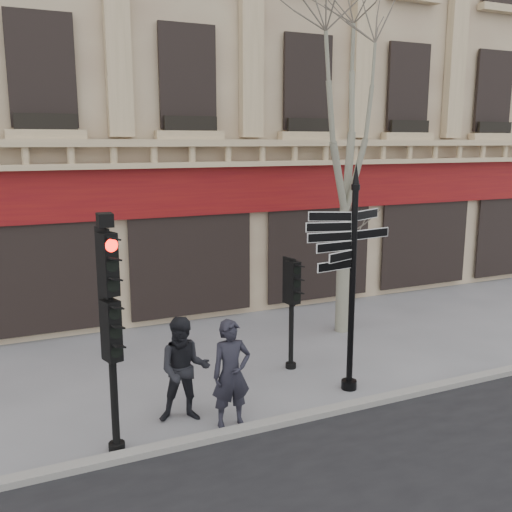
{
  "coord_description": "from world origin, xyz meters",
  "views": [
    {
      "loc": [
        -4.65,
        -9.62,
        4.88
      ],
      "look_at": [
        -0.02,
        0.6,
        2.63
      ],
      "focal_mm": 40.0,
      "sensor_mm": 36.0,
      "label": 1
    }
  ],
  "objects_px": {
    "plane_tree": "(348,111)",
    "pedestrian_b": "(184,370)",
    "traffic_signal_main": "(109,305)",
    "fingerpost": "(354,241)",
    "pedestrian_a": "(231,374)",
    "traffic_signal_secondary": "(292,294)"
  },
  "relations": [
    {
      "from": "plane_tree",
      "to": "pedestrian_a",
      "type": "relative_size",
      "value": 4.18
    },
    {
      "from": "plane_tree",
      "to": "pedestrian_b",
      "type": "relative_size",
      "value": 4.22
    },
    {
      "from": "traffic_signal_main",
      "to": "pedestrian_b",
      "type": "height_order",
      "value": "traffic_signal_main"
    },
    {
      "from": "pedestrian_a",
      "to": "pedestrian_b",
      "type": "distance_m",
      "value": 0.86
    },
    {
      "from": "traffic_signal_main",
      "to": "pedestrian_b",
      "type": "bearing_deg",
      "value": 6.18
    },
    {
      "from": "plane_tree",
      "to": "pedestrian_a",
      "type": "distance_m",
      "value": 7.4
    },
    {
      "from": "traffic_signal_secondary",
      "to": "plane_tree",
      "type": "xyz_separation_m",
      "value": [
        2.38,
        1.68,
        3.94
      ]
    },
    {
      "from": "traffic_signal_main",
      "to": "traffic_signal_secondary",
      "type": "bearing_deg",
      "value": 7.81
    },
    {
      "from": "fingerpost",
      "to": "pedestrian_a",
      "type": "height_order",
      "value": "fingerpost"
    },
    {
      "from": "pedestrian_a",
      "to": "pedestrian_b",
      "type": "bearing_deg",
      "value": 144.28
    },
    {
      "from": "plane_tree",
      "to": "fingerpost",
      "type": "bearing_deg",
      "value": -120.29
    },
    {
      "from": "traffic_signal_secondary",
      "to": "pedestrian_a",
      "type": "bearing_deg",
      "value": -149.46
    },
    {
      "from": "traffic_signal_main",
      "to": "pedestrian_b",
      "type": "relative_size",
      "value": 2.02
    },
    {
      "from": "fingerpost",
      "to": "plane_tree",
      "type": "relative_size",
      "value": 0.56
    },
    {
      "from": "fingerpost",
      "to": "traffic_signal_main",
      "type": "relative_size",
      "value": 1.17
    },
    {
      "from": "traffic_signal_main",
      "to": "traffic_signal_secondary",
      "type": "xyz_separation_m",
      "value": [
        4.15,
        1.89,
        -0.75
      ]
    },
    {
      "from": "traffic_signal_secondary",
      "to": "pedestrian_a",
      "type": "relative_size",
      "value": 1.25
    },
    {
      "from": "plane_tree",
      "to": "traffic_signal_main",
      "type": "bearing_deg",
      "value": -151.39
    },
    {
      "from": "pedestrian_a",
      "to": "pedestrian_b",
      "type": "relative_size",
      "value": 1.01
    },
    {
      "from": "traffic_signal_secondary",
      "to": "plane_tree",
      "type": "relative_size",
      "value": 0.3
    },
    {
      "from": "plane_tree",
      "to": "pedestrian_b",
      "type": "bearing_deg",
      "value": -150.01
    },
    {
      "from": "plane_tree",
      "to": "pedestrian_b",
      "type": "xyz_separation_m",
      "value": [
        -5.21,
        -3.01,
        -4.67
      ]
    }
  ]
}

